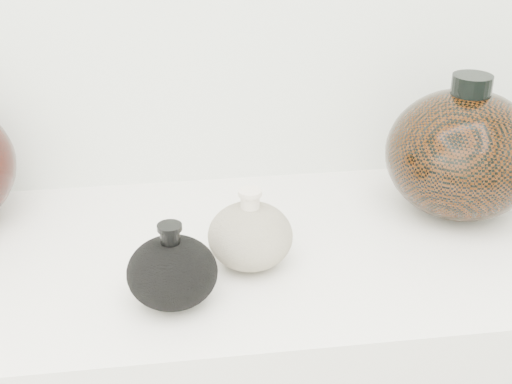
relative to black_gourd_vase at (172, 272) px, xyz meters
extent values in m
cube|color=silver|center=(0.08, 0.13, -0.06)|extent=(1.20, 0.50, 0.03)
ellipsoid|color=black|center=(0.00, 0.00, 0.00)|extent=(0.14, 0.14, 0.09)
cylinder|color=black|center=(0.00, 0.00, 0.05)|extent=(0.03, 0.03, 0.03)
cylinder|color=black|center=(0.00, 0.00, 0.07)|extent=(0.04, 0.04, 0.01)
ellipsoid|color=beige|center=(0.11, 0.08, 0.00)|extent=(0.14, 0.14, 0.10)
cylinder|color=beige|center=(0.11, 0.08, 0.05)|extent=(0.03, 0.03, 0.03)
cylinder|color=beige|center=(0.11, 0.08, 0.07)|extent=(0.04, 0.04, 0.01)
ellipsoid|color=black|center=(0.48, 0.19, 0.06)|extent=(0.29, 0.29, 0.21)
cylinder|color=black|center=(0.48, 0.19, 0.17)|extent=(0.07, 0.07, 0.04)
camera|label=1|loc=(0.00, -0.80, 0.52)|focal=50.00mm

